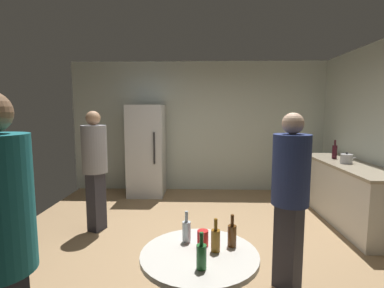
{
  "coord_description": "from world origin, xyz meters",
  "views": [
    {
      "loc": [
        0.03,
        -3.41,
        1.69
      ],
      "look_at": [
        -0.08,
        0.37,
        1.25
      ],
      "focal_mm": 26.72,
      "sensor_mm": 36.0,
      "label": 1
    }
  ],
  "objects_px": {
    "kettle": "(347,159)",
    "wine_bottle_on_counter": "(335,152)",
    "refrigerator": "(147,150)",
    "beer_bottle_green": "(201,256)",
    "foreground_table": "(199,268)",
    "beer_bottle_brown": "(232,235)",
    "beer_bottle_clear": "(187,231)",
    "person_in_gray_shirt": "(95,161)",
    "beer_bottle_amber": "(216,239)",
    "person_in_navy_shirt": "(290,188)",
    "plastic_cup_red": "(203,238)"
  },
  "relations": [
    {
      "from": "kettle",
      "to": "wine_bottle_on_counter",
      "type": "bearing_deg",
      "value": 87.28
    },
    {
      "from": "refrigerator",
      "to": "wine_bottle_on_counter",
      "type": "bearing_deg",
      "value": -14.88
    },
    {
      "from": "kettle",
      "to": "beer_bottle_green",
      "type": "height_order",
      "value": "kettle"
    },
    {
      "from": "foreground_table",
      "to": "beer_bottle_brown",
      "type": "height_order",
      "value": "beer_bottle_brown"
    },
    {
      "from": "beer_bottle_brown",
      "to": "beer_bottle_green",
      "type": "height_order",
      "value": "same"
    },
    {
      "from": "beer_bottle_clear",
      "to": "person_in_gray_shirt",
      "type": "relative_size",
      "value": 0.14
    },
    {
      "from": "beer_bottle_amber",
      "to": "person_in_navy_shirt",
      "type": "distance_m",
      "value": 1.05
    },
    {
      "from": "beer_bottle_amber",
      "to": "wine_bottle_on_counter",
      "type": "bearing_deg",
      "value": 53.73
    },
    {
      "from": "plastic_cup_red",
      "to": "person_in_navy_shirt",
      "type": "height_order",
      "value": "person_in_navy_shirt"
    },
    {
      "from": "person_in_gray_shirt",
      "to": "foreground_table",
      "type": "bearing_deg",
      "value": -31.56
    },
    {
      "from": "beer_bottle_green",
      "to": "beer_bottle_brown",
      "type": "bearing_deg",
      "value": 53.95
    },
    {
      "from": "beer_bottle_clear",
      "to": "person_in_gray_shirt",
      "type": "xyz_separation_m",
      "value": [
        -1.37,
        1.87,
        0.17
      ]
    },
    {
      "from": "beer_bottle_green",
      "to": "beer_bottle_clear",
      "type": "distance_m",
      "value": 0.38
    },
    {
      "from": "plastic_cup_red",
      "to": "person_in_navy_shirt",
      "type": "xyz_separation_m",
      "value": [
        0.81,
        0.66,
        0.19
      ]
    },
    {
      "from": "wine_bottle_on_counter",
      "to": "person_in_navy_shirt",
      "type": "height_order",
      "value": "person_in_navy_shirt"
    },
    {
      "from": "beer_bottle_green",
      "to": "wine_bottle_on_counter",
      "type": "bearing_deg",
      "value": 54.51
    },
    {
      "from": "kettle",
      "to": "beer_bottle_amber",
      "type": "relative_size",
      "value": 1.06
    },
    {
      "from": "beer_bottle_amber",
      "to": "beer_bottle_clear",
      "type": "distance_m",
      "value": 0.25
    },
    {
      "from": "wine_bottle_on_counter",
      "to": "beer_bottle_clear",
      "type": "xyz_separation_m",
      "value": [
        -2.32,
        -2.74,
        -0.2
      ]
    },
    {
      "from": "foreground_table",
      "to": "plastic_cup_red",
      "type": "xyz_separation_m",
      "value": [
        0.02,
        0.11,
        0.16
      ]
    },
    {
      "from": "wine_bottle_on_counter",
      "to": "foreground_table",
      "type": "distance_m",
      "value": 3.68
    },
    {
      "from": "plastic_cup_red",
      "to": "person_in_gray_shirt",
      "type": "distance_m",
      "value": 2.44
    },
    {
      "from": "refrigerator",
      "to": "person_in_gray_shirt",
      "type": "bearing_deg",
      "value": -102.71
    },
    {
      "from": "person_in_gray_shirt",
      "to": "wine_bottle_on_counter",
      "type": "bearing_deg",
      "value": 36.03
    },
    {
      "from": "plastic_cup_red",
      "to": "person_in_gray_shirt",
      "type": "height_order",
      "value": "person_in_gray_shirt"
    },
    {
      "from": "refrigerator",
      "to": "foreground_table",
      "type": "xyz_separation_m",
      "value": [
        1.07,
        -3.78,
        -0.27
      ]
    },
    {
      "from": "foreground_table",
      "to": "person_in_gray_shirt",
      "type": "bearing_deg",
      "value": 125.66
    },
    {
      "from": "refrigerator",
      "to": "foreground_table",
      "type": "relative_size",
      "value": 2.25
    },
    {
      "from": "plastic_cup_red",
      "to": "person_in_navy_shirt",
      "type": "bearing_deg",
      "value": 38.98
    },
    {
      "from": "person_in_gray_shirt",
      "to": "beer_bottle_brown",
      "type": "bearing_deg",
      "value": -26.03
    },
    {
      "from": "kettle",
      "to": "beer_bottle_clear",
      "type": "relative_size",
      "value": 1.06
    },
    {
      "from": "beer_bottle_amber",
      "to": "beer_bottle_brown",
      "type": "xyz_separation_m",
      "value": [
        0.12,
        0.08,
        0.0
      ]
    },
    {
      "from": "beer_bottle_green",
      "to": "person_in_gray_shirt",
      "type": "relative_size",
      "value": 0.14
    },
    {
      "from": "wine_bottle_on_counter",
      "to": "beer_bottle_amber",
      "type": "xyz_separation_m",
      "value": [
        -2.11,
        -2.88,
        -0.2
      ]
    },
    {
      "from": "beer_bottle_brown",
      "to": "person_in_navy_shirt",
      "type": "height_order",
      "value": "person_in_navy_shirt"
    },
    {
      "from": "wine_bottle_on_counter",
      "to": "plastic_cup_red",
      "type": "xyz_separation_m",
      "value": [
        -2.2,
        -2.8,
        -0.23
      ]
    },
    {
      "from": "person_in_navy_shirt",
      "to": "person_in_gray_shirt",
      "type": "distance_m",
      "value": 2.63
    },
    {
      "from": "beer_bottle_clear",
      "to": "plastic_cup_red",
      "type": "distance_m",
      "value": 0.13
    },
    {
      "from": "kettle",
      "to": "beer_bottle_brown",
      "type": "relative_size",
      "value": 1.06
    },
    {
      "from": "beer_bottle_green",
      "to": "person_in_navy_shirt",
      "type": "height_order",
      "value": "person_in_navy_shirt"
    },
    {
      "from": "foreground_table",
      "to": "person_in_navy_shirt",
      "type": "height_order",
      "value": "person_in_navy_shirt"
    },
    {
      "from": "beer_bottle_green",
      "to": "plastic_cup_red",
      "type": "height_order",
      "value": "beer_bottle_green"
    },
    {
      "from": "beer_bottle_clear",
      "to": "foreground_table",
      "type": "bearing_deg",
      "value": -60.2
    },
    {
      "from": "refrigerator",
      "to": "foreground_table",
      "type": "distance_m",
      "value": 3.94
    },
    {
      "from": "refrigerator",
      "to": "kettle",
      "type": "relative_size",
      "value": 7.38
    },
    {
      "from": "beer_bottle_amber",
      "to": "person_in_gray_shirt",
      "type": "height_order",
      "value": "person_in_gray_shirt"
    },
    {
      "from": "kettle",
      "to": "person_in_navy_shirt",
      "type": "bearing_deg",
      "value": -128.74
    },
    {
      "from": "kettle",
      "to": "foreground_table",
      "type": "bearing_deg",
      "value": -131.73
    },
    {
      "from": "beer_bottle_clear",
      "to": "refrigerator",
      "type": "bearing_deg",
      "value": 105.09
    },
    {
      "from": "refrigerator",
      "to": "foreground_table",
      "type": "bearing_deg",
      "value": -74.2
    }
  ]
}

